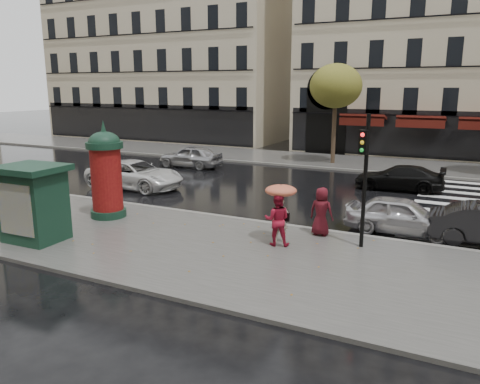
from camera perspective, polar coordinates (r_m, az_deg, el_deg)
The scene contains 18 objects.
ground at distance 15.19m, azimuth 0.16°, elevation -7.18°, with size 160.00×160.00×0.00m, color black.
near_sidewalk at distance 14.75m, azimuth -0.71°, elevation -7.56°, with size 90.00×7.00×0.12m, color #474744.
far_sidewalk at distance 32.83m, azimuth 15.03°, elevation 3.37°, with size 90.00×6.00×0.12m, color #474744.
near_kerb at distance 17.77m, azimuth 4.46°, elevation -3.99°, with size 90.00×0.25×0.14m, color slate.
far_kerb at distance 29.93m, azimuth 13.87°, elevation 2.57°, with size 90.00×0.25×0.14m, color slate.
zebra_crossing at distance 23.00m, azimuth 24.92°, elevation -1.45°, with size 3.60×11.75×0.01m, color silver.
bldg_far_left at distance 51.69m, azimuth -7.43°, elevation 19.50°, with size 24.00×14.00×22.90m.
tree_far_left at distance 31.91m, azimuth 11.60°, elevation 12.50°, with size 3.40×3.40×6.64m.
woman_umbrella at distance 15.37m, azimuth 4.98°, elevation -1.40°, with size 1.04×1.04×2.00m.
woman_red at distance 15.16m, azimuth 4.55°, elevation -3.38°, with size 0.83×0.65×1.71m, color maroon.
man_burgundy at distance 16.39m, azimuth 9.88°, elevation -2.34°, with size 0.83×0.54×1.69m, color #54101A.
morris_column at distance 18.98m, azimuth -16.01°, elevation 2.44°, with size 1.41×1.41×3.81m.
traffic_light at distance 15.02m, azimuth 14.93°, elevation 2.81°, with size 0.31×0.42×4.25m.
newsstand at distance 16.94m, azimuth -23.85°, elevation -1.14°, with size 2.17×1.84×2.55m.
car_silver at distance 17.70m, azimuth 19.10°, elevation -2.71°, with size 1.59×3.95×1.34m, color silver.
car_white at distance 24.78m, azimuth -12.68°, elevation 2.09°, with size 2.39×5.17×1.44m, color silver.
car_black at distance 25.13m, azimuth 18.83°, elevation 1.66°, with size 1.77×4.36×1.27m, color black.
car_far_silver at distance 30.65m, azimuth -6.05°, elevation 4.34°, with size 1.70×4.22×1.44m, color #ACACB1.
Camera 1 is at (6.32, -12.80, 5.19)m, focal length 35.00 mm.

